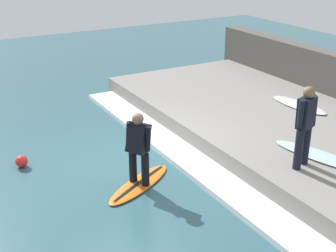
# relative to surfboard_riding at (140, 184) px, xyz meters

# --- Properties ---
(ground_plane) EXTENTS (28.00, 28.00, 0.00)m
(ground_plane) POSITION_rel_surfboard_riding_xyz_m (0.27, 0.83, -0.03)
(ground_plane) COLOR #335B66
(concrete_ledge) EXTENTS (4.40, 9.26, 0.46)m
(concrete_ledge) POSITION_rel_surfboard_riding_xyz_m (3.88, 0.83, 0.20)
(concrete_ledge) COLOR gray
(concrete_ledge) RESTS_ON ground_plane
(wave_foam_crest) EXTENTS (0.72, 8.80, 0.11)m
(wave_foam_crest) POSITION_rel_surfboard_riding_xyz_m (1.32, 0.83, 0.03)
(wave_foam_crest) COLOR white
(wave_foam_crest) RESTS_ON ground_plane
(surfboard_riding) EXTENTS (1.79, 1.28, 0.07)m
(surfboard_riding) POSITION_rel_surfboard_riding_xyz_m (0.00, 0.00, 0.00)
(surfboard_riding) COLOR orange
(surfboard_riding) RESTS_ON ground_plane
(surfer_riding) EXTENTS (0.50, 0.54, 1.41)m
(surfer_riding) POSITION_rel_surfboard_riding_xyz_m (0.00, -0.00, 0.81)
(surfer_riding) COLOR black
(surfer_riding) RESTS_ON surfboard_riding
(surfer_waiting_near) EXTENTS (0.50, 0.33, 1.54)m
(surfer_waiting_near) POSITION_rel_surfboard_riding_xyz_m (2.55, -1.55, 1.29)
(surfer_waiting_near) COLOR black
(surfer_waiting_near) RESTS_ON concrete_ledge
(surfboard_waiting_near) EXTENTS (0.96, 2.05, 0.06)m
(surfboard_waiting_near) POSITION_rel_surfboard_riding_xyz_m (3.14, -1.49, 0.46)
(surfboard_waiting_near) COLOR silver
(surfboard_waiting_near) RESTS_ON concrete_ledge
(surfboard_spare) EXTENTS (0.66, 1.67, 0.06)m
(surfboard_spare) POSITION_rel_surfboard_riding_xyz_m (4.85, 0.85, 0.46)
(surfboard_spare) COLOR silver
(surfboard_spare) RESTS_ON concrete_ledge
(marker_buoy) EXTENTS (0.25, 0.25, 0.25)m
(marker_buoy) POSITION_rel_surfboard_riding_xyz_m (-1.76, 1.87, 0.10)
(marker_buoy) COLOR red
(marker_buoy) RESTS_ON ground_plane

